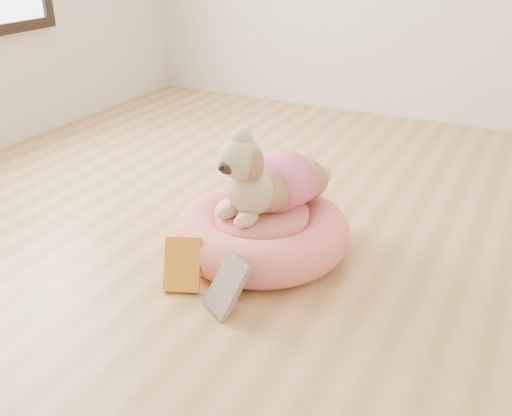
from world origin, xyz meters
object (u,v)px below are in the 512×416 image
at_px(dog, 269,165).
at_px(book_yellow, 182,264).
at_px(pet_bed, 262,231).
at_px(book_white, 227,286).

height_order(dog, book_yellow, dog).
xyz_separation_m(pet_bed, book_white, (0.07, -0.41, 0.01)).
xyz_separation_m(pet_bed, book_yellow, (-0.14, -0.36, 0.00)).
height_order(pet_bed, book_white, book_white).
relative_size(dog, book_white, 2.44).
bearing_deg(dog, book_white, -63.52).
bearing_deg(book_white, pet_bed, 131.22).
relative_size(pet_bed, book_yellow, 3.59).
relative_size(pet_bed, dog, 1.40).
height_order(pet_bed, dog, dog).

